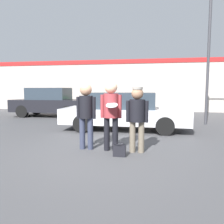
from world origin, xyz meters
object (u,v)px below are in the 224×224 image
object	(u,v)px
parked_car_far	(50,102)
person_middle_with_frisbee	(111,109)
person_left	(86,110)
person_right	(137,113)
parked_car_near	(124,111)
shrub	(107,104)
handbag	(120,150)
street_lamp	(216,35)

from	to	relation	value
parked_car_far	person_middle_with_frisbee	bearing A→B (deg)	-53.71
person_left	person_right	bearing A→B (deg)	-3.25
person_left	person_right	world-z (taller)	person_left
person_middle_with_frisbee	person_right	size ratio (longest dim) A/B	1.10
parked_car_near	person_left	bearing A→B (deg)	-102.25
person_middle_with_frisbee	person_right	bearing A→B (deg)	-3.86
person_right	shrub	xyz separation A→B (m)	(-2.75, 9.90, -0.43)
handbag	parked_car_far	bearing A→B (deg)	126.04
person_middle_with_frisbee	street_lamp	bearing A→B (deg)	52.53
person_right	handbag	world-z (taller)	person_right
street_lamp	shrub	size ratio (longest dim) A/B	5.78
parked_car_near	street_lamp	xyz separation A→B (m)	(3.75, 1.86, 3.16)
street_lamp	handbag	distance (m)	7.36
parked_car_far	handbag	distance (m)	8.63
street_lamp	handbag	xyz separation A→B (m)	(-3.44, -5.32, -3.74)
parked_car_far	person_right	bearing A→B (deg)	-50.28
parked_car_far	street_lamp	xyz separation A→B (m)	(8.50, -1.64, 3.07)
person_right	street_lamp	bearing A→B (deg)	58.04
parked_car_far	street_lamp	world-z (taller)	street_lamp
shrub	handbag	world-z (taller)	shrub
parked_car_near	shrub	distance (m)	7.16
person_middle_with_frisbee	parked_car_far	bearing A→B (deg)	126.29
person_middle_with_frisbee	person_right	world-z (taller)	person_middle_with_frisbee
person_left	shrub	world-z (taller)	person_left
parked_car_near	person_right	bearing A→B (deg)	-77.30
person_middle_with_frisbee	shrub	bearing A→B (deg)	101.92
person_left	street_lamp	bearing A→B (deg)	47.72
person_middle_with_frisbee	parked_car_far	xyz separation A→B (m)	(-4.77, 6.50, -0.27)
person_middle_with_frisbee	shrub	size ratio (longest dim) A/B	1.63
person_right	person_left	bearing A→B (deg)	176.75
parked_car_near	street_lamp	size ratio (longest dim) A/B	0.75
parked_car_near	shrub	xyz separation A→B (m)	(-2.06, 6.85, -0.18)
shrub	person_middle_with_frisbee	bearing A→B (deg)	-78.08
parked_car_far	street_lamp	distance (m)	9.19
person_right	handbag	bearing A→B (deg)	-133.06
parked_car_near	street_lamp	bearing A→B (deg)	26.40
shrub	person_right	bearing A→B (deg)	-74.50
person_middle_with_frisbee	parked_car_near	distance (m)	3.03
handbag	parked_car_near	bearing A→B (deg)	95.08
parked_car_far	shrub	bearing A→B (deg)	51.21
parked_car_near	shrub	bearing A→B (deg)	106.73
handbag	person_right	bearing A→B (deg)	46.94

